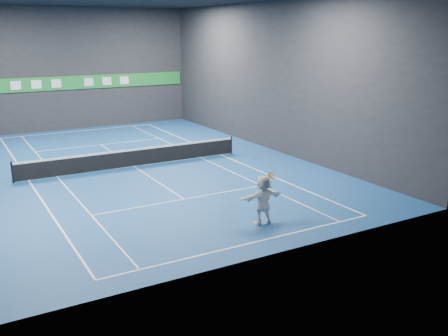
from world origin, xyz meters
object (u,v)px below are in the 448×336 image
player (263,199)px  tennis_racket (271,178)px  tennis_ball (254,157)px  tennis_net (134,157)px

player → tennis_racket: (0.40, 0.05, 0.80)m
tennis_ball → tennis_racket: (0.84, 0.03, -0.91)m
player → tennis_racket: 0.90m
tennis_ball → tennis_net: (-0.96, 10.49, -2.13)m
tennis_racket → tennis_ball: bearing=-178.3°
player → tennis_racket: tennis_racket is taller
player → tennis_net: player is taller
player → tennis_ball: size_ratio=28.20×
tennis_ball → tennis_racket: 1.24m
tennis_ball → tennis_net: 10.75m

